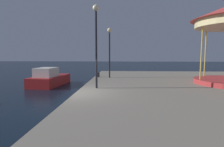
# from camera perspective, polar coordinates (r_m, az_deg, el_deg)

# --- Properties ---
(ground_plane) EXTENTS (120.00, 120.00, 0.00)m
(ground_plane) POSITION_cam_1_polar(r_m,az_deg,el_deg) (9.91, -11.22, -10.33)
(ground_plane) COLOR black
(quay_dock) EXTENTS (14.27, 24.01, 0.80)m
(quay_dock) POSITION_cam_1_polar(r_m,az_deg,el_deg) (10.63, 29.75, -7.67)
(quay_dock) COLOR gray
(quay_dock) RESTS_ON ground
(motorboat_red) EXTENTS (2.54, 4.51, 1.62)m
(motorboat_red) POSITION_cam_1_polar(r_m,az_deg,el_deg) (17.04, -19.22, -1.58)
(motorboat_red) COLOR maroon
(motorboat_red) RESTS_ON ground
(lamp_post_near_edge) EXTENTS (0.36, 0.36, 4.76)m
(lamp_post_near_edge) POSITION_cam_1_polar(r_m,az_deg,el_deg) (10.58, -5.05, 12.73)
(lamp_post_near_edge) COLOR black
(lamp_post_near_edge) RESTS_ON quay_dock
(lamp_post_mid_promenade) EXTENTS (0.36, 0.36, 4.15)m
(lamp_post_mid_promenade) POSITION_cam_1_polar(r_m,az_deg,el_deg) (15.27, -0.81, 9.37)
(lamp_post_mid_promenade) COLOR black
(lamp_post_mid_promenade) RESTS_ON quay_dock
(bollard_south) EXTENTS (0.24, 0.24, 0.40)m
(bollard_south) POSITION_cam_1_polar(r_m,az_deg,el_deg) (15.78, -4.39, -0.39)
(bollard_south) COLOR #2D2D33
(bollard_south) RESTS_ON quay_dock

